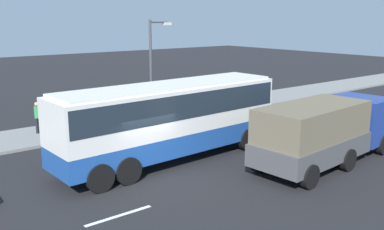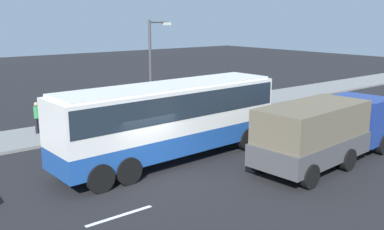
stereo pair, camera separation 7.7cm
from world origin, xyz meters
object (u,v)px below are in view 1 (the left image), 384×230
coach_bus (170,114)px  pedestrian_near_curb (37,115)px  cargo_truck (326,129)px  street_lamp (153,64)px

coach_bus → pedestrian_near_curb: (-3.29, 7.83, -1.01)m
cargo_truck → pedestrian_near_curb: size_ratio=4.70×
coach_bus → street_lamp: size_ratio=1.80×
pedestrian_near_curb → coach_bus: bearing=-166.8°
pedestrian_near_curb → street_lamp: (6.50, -1.54, 2.50)m
coach_bus → pedestrian_near_curb: bearing=110.6°
street_lamp → pedestrian_near_curb: bearing=166.7°
coach_bus → street_lamp: 7.22m
coach_bus → pedestrian_near_curb: size_ratio=6.30×
pedestrian_near_curb → cargo_truck: bearing=-155.2°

